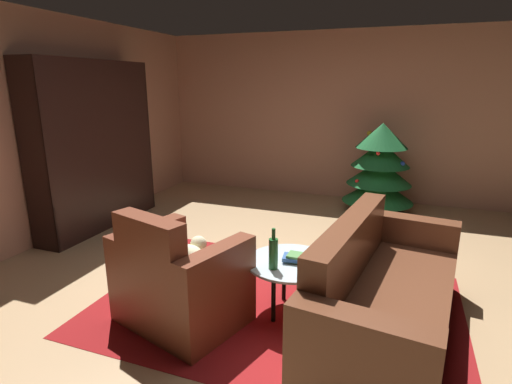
% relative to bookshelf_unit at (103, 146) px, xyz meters
% --- Properties ---
extents(ground_plane, '(7.95, 7.95, 0.00)m').
position_rel_bookshelf_unit_xyz_m(ground_plane, '(2.72, -0.97, -1.04)').
color(ground_plane, tan).
extents(wall_back, '(6.02, 0.06, 2.60)m').
position_rel_bookshelf_unit_xyz_m(wall_back, '(2.72, 2.37, 0.26)').
color(wall_back, tan).
rests_on(wall_back, ground).
extents(wall_left, '(0.06, 6.75, 2.60)m').
position_rel_bookshelf_unit_xyz_m(wall_left, '(-0.26, -0.97, 0.26)').
color(wall_left, tan).
rests_on(wall_left, ground).
extents(area_rug, '(2.96, 2.09, 0.01)m').
position_rel_bookshelf_unit_xyz_m(area_rug, '(2.75, -1.23, -1.04)').
color(area_rug, maroon).
rests_on(area_rug, ground).
extents(bookshelf_unit, '(0.38, 1.84, 2.09)m').
position_rel_bookshelf_unit_xyz_m(bookshelf_unit, '(0.00, 0.00, 0.00)').
color(bookshelf_unit, black).
rests_on(bookshelf_unit, ground).
extents(armchair_red, '(1.08, 0.94, 0.93)m').
position_rel_bookshelf_unit_xyz_m(armchair_red, '(2.10, -1.72, -0.71)').
color(armchair_red, brown).
rests_on(armchair_red, ground).
extents(couch_red, '(1.08, 2.07, 0.86)m').
position_rel_bookshelf_unit_xyz_m(couch_red, '(3.59, -1.33, -0.74)').
color(couch_red, brown).
rests_on(couch_red, ground).
extents(coffee_table, '(0.71, 0.71, 0.45)m').
position_rel_bookshelf_unit_xyz_m(coffee_table, '(2.88, -1.29, -0.63)').
color(coffee_table, black).
rests_on(coffee_table, ground).
extents(book_stack_on_table, '(0.24, 0.17, 0.07)m').
position_rel_bookshelf_unit_xyz_m(book_stack_on_table, '(2.92, -1.29, -0.56)').
color(book_stack_on_table, '#4A734F').
rests_on(book_stack_on_table, coffee_table).
extents(bottle_on_table, '(0.07, 0.07, 0.32)m').
position_rel_bookshelf_unit_xyz_m(bottle_on_table, '(2.78, -1.47, -0.46)').
color(bottle_on_table, '#215B29').
rests_on(bottle_on_table, coffee_table).
extents(decorated_tree, '(1.00, 1.00, 1.28)m').
position_rel_bookshelf_unit_xyz_m(decorated_tree, '(3.35, 1.73, -0.39)').
color(decorated_tree, brown).
rests_on(decorated_tree, ground).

